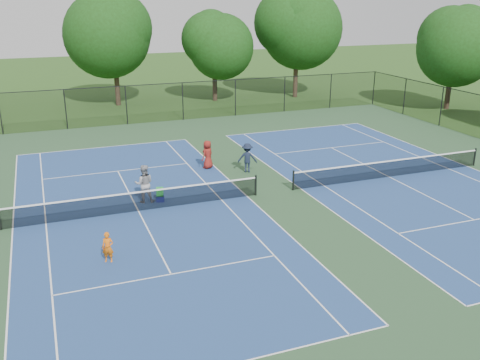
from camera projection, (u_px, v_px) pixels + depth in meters
name	position (u px, v px, depth m)	size (l,w,h in m)	color
ground	(275.00, 193.00, 27.41)	(140.00, 140.00, 0.00)	#234716
court_pad	(275.00, 193.00, 27.41)	(36.00, 36.00, 0.01)	#2C4E30
tennis_court_left	(138.00, 209.00, 25.04)	(12.00, 23.83, 1.07)	navy
tennis_court_right	(389.00, 175.00, 29.71)	(12.00, 23.83, 1.07)	navy
perimeter_fence	(275.00, 163.00, 26.88)	(36.08, 36.08, 3.02)	black
tree_back_b	(113.00, 31.00, 46.86)	(7.60, 7.60, 10.03)	#2D2116
tree_back_c	(214.00, 42.00, 49.35)	(6.00, 6.00, 8.40)	#2D2116
tree_back_d	(297.00, 25.00, 50.70)	(7.80, 7.80, 10.37)	#2D2116
tree_side_e	(455.00, 42.00, 45.54)	(6.60, 6.60, 8.87)	#2D2116
child_player	(108.00, 247.00, 20.16)	(0.44, 0.29, 1.21)	orange
instructor	(144.00, 184.00, 25.88)	(0.92, 0.72, 1.90)	#959698
bystander_b	(247.00, 158.00, 30.35)	(1.09, 0.63, 1.69)	#161E31
bystander_c	(208.00, 155.00, 31.00)	(0.81, 0.53, 1.66)	maroon
ball_crate	(160.00, 199.00, 26.20)	(0.38, 0.30, 0.31)	navy
ball_hopper	(160.00, 192.00, 26.08)	(0.34, 0.28, 0.41)	green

